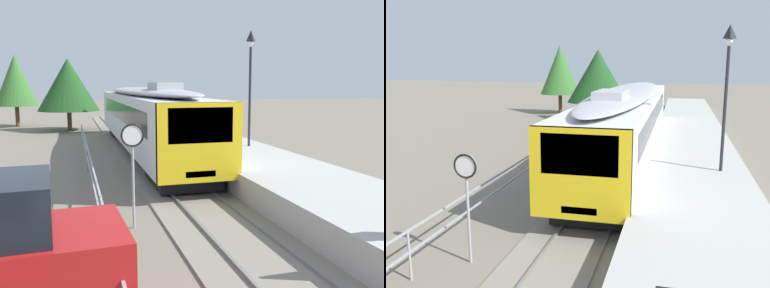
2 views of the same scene
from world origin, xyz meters
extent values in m
plane|color=slate|center=(-3.00, 22.00, 0.00)|extent=(160.00, 160.00, 0.00)
cube|color=gray|center=(0.00, 22.00, 0.03)|extent=(3.20, 60.00, 0.06)
cube|color=slate|center=(-0.72, 22.00, 0.10)|extent=(0.08, 60.00, 0.08)
cube|color=slate|center=(0.72, 22.00, 0.10)|extent=(0.08, 60.00, 0.08)
cube|color=silver|center=(0.00, 25.19, 1.96)|extent=(2.80, 20.76, 2.55)
cube|color=yellow|center=(0.00, 14.91, 1.96)|extent=(2.80, 0.24, 2.55)
cube|color=black|center=(0.00, 14.83, 2.53)|extent=(2.13, 0.08, 1.12)
cube|color=black|center=(0.00, 25.19, 2.37)|extent=(2.82, 17.44, 0.92)
ellipsoid|color=#B2B5BA|center=(0.00, 25.19, 3.42)|extent=(2.69, 19.93, 0.44)
cube|color=#B2B5BA|center=(0.00, 20.00, 3.70)|extent=(1.10, 2.20, 0.36)
cube|color=#EAE5C6|center=(0.00, 14.84, 0.97)|extent=(1.00, 0.10, 0.20)
cube|color=black|center=(0.00, 17.21, 0.42)|extent=(2.24, 3.20, 0.55)
cube|color=black|center=(0.00, 33.17, 0.42)|extent=(2.24, 3.20, 0.55)
cube|color=#B7B5AD|center=(3.25, 22.00, 0.45)|extent=(3.90, 60.00, 0.90)
cylinder|color=#232328|center=(4.16, 20.42, 3.20)|extent=(0.12, 0.12, 4.60)
pyramid|color=#232328|center=(4.16, 20.42, 6.00)|extent=(0.34, 0.34, 0.50)
sphere|color=silver|center=(4.16, 20.42, 5.68)|extent=(0.24, 0.24, 0.24)
cylinder|color=#9EA0A5|center=(-2.39, 13.12, 1.10)|extent=(0.07, 0.07, 2.20)
cylinder|color=white|center=(-2.39, 13.10, 2.50)|extent=(0.60, 0.03, 0.60)
torus|color=black|center=(-2.39, 13.09, 2.50)|extent=(0.61, 0.05, 0.61)
cube|color=#9EA0A5|center=(-3.30, 12.00, 1.20)|extent=(0.05, 36.00, 0.05)
cube|color=#9EA0A5|center=(-3.30, 12.00, 0.69)|extent=(0.05, 36.00, 0.05)
cylinder|color=#9EA0A5|center=(-3.30, 12.00, 0.62)|extent=(0.06, 0.06, 1.25)
cylinder|color=#9EA0A5|center=(-3.30, 21.00, 0.62)|extent=(0.06, 0.06, 1.25)
cylinder|color=#9EA0A5|center=(-3.30, 30.00, 0.62)|extent=(0.06, 0.06, 1.25)
cylinder|color=black|center=(-4.03, 9.53, 0.36)|extent=(0.73, 0.28, 0.72)
cylinder|color=brown|center=(-8.59, 42.79, 0.94)|extent=(0.36, 0.36, 1.89)
cone|color=#38702D|center=(-8.59, 42.79, 4.16)|extent=(3.74, 3.74, 4.55)
cylinder|color=brown|center=(-4.07, 38.27, 0.82)|extent=(0.36, 0.36, 1.64)
cone|color=#1E4C1E|center=(-4.07, 38.27, 3.78)|extent=(4.99, 4.99, 4.27)
camera|label=1|loc=(-3.86, 2.54, 3.79)|focal=38.69mm
camera|label=2|loc=(2.52, 4.36, 4.97)|focal=38.96mm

